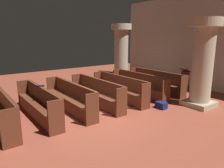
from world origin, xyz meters
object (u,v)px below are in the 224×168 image
pew_row_0 (156,81)px  pew_row_2 (119,87)px  pillar_aisle_side (203,62)px  hymn_book (41,86)px  pew_row_5 (38,102)px  lectern (185,82)px  pillar_far_side (121,53)px  pew_row_1 (139,84)px  pew_row_6 (0,109)px  pew_row_3 (97,92)px  pew_row_4 (70,96)px  kneeler_box_navy (161,105)px

pew_row_0 → pew_row_2: size_ratio=1.00×
pillar_aisle_side → hymn_book: 5.61m
pew_row_0 → pew_row_2: same height
pew_row_5 → pillar_aisle_side: pillar_aisle_side is taller
pew_row_0 → pew_row_5: 5.42m
lectern → hymn_book: lectern is taller
lectern → hymn_book: 6.41m
pew_row_0 → pillar_far_side: (-2.34, -0.18, 1.14)m
pew_row_1 → pew_row_5: same height
pew_row_0 → pew_row_6: (0.00, -6.51, 0.00)m
pew_row_3 → pew_row_5: size_ratio=1.00×
pew_row_1 → hymn_book: hymn_book is taller
pew_row_1 → pew_row_4: 3.25m
pew_row_4 → lectern: (0.81, 5.41, -0.05)m
pew_row_4 → lectern: bearing=81.5°
pew_row_2 → kneeler_box_navy: 1.87m
pew_row_3 → hymn_book: 2.05m
pew_row_0 → lectern: (0.81, 1.07, -0.05)m
pillar_far_side → hymn_book: (2.15, -5.06, -0.67)m
pew_row_1 → pew_row_4: same height
kneeler_box_navy → pew_row_3: bearing=-137.7°
kneeler_box_navy → pew_row_4: bearing=-123.2°
pew_row_1 → lectern: (0.81, 2.15, -0.05)m
lectern → pillar_far_side: bearing=-158.3°
pew_row_0 → kneeler_box_navy: pew_row_0 is taller
pew_row_5 → pillar_far_side: pillar_far_side is taller
pillar_aisle_side → lectern: pillar_aisle_side is taller
pew_row_2 → pew_row_5: bearing=-90.0°
pew_row_1 → pew_row_2: bearing=-90.0°
pew_row_1 → lectern: 2.30m
pillar_far_side → kneeler_box_navy: pillar_far_side is taller
pew_row_3 → hymn_book: hymn_book is taller
pew_row_6 → kneeler_box_navy: bearing=70.1°
lectern → pillar_aisle_side: bearing=-40.8°
pew_row_2 → lectern: size_ratio=2.83×
pew_row_4 → hymn_book: 1.03m
pew_row_3 → pew_row_0: bearing=90.0°
pew_row_1 → pew_row_4: size_ratio=1.00×
pew_row_5 → pillar_far_side: bearing=114.0°
pew_row_4 → pew_row_5: 1.08m
pew_row_1 → hymn_book: size_ratio=16.58×
pew_row_3 → pew_row_5: bearing=-90.0°
pew_row_2 → pew_row_6: 4.34m
pillar_aisle_side → lectern: bearing=139.2°
pew_row_2 → lectern: lectern is taller
pillar_far_side → lectern: size_ratio=2.90×
pew_row_5 → pew_row_4: bearing=90.0°
pew_row_0 → pew_row_6: same height
pew_row_4 → pillar_far_side: (-2.34, 4.15, 1.14)m
pew_row_1 → kneeler_box_navy: bearing=-18.0°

